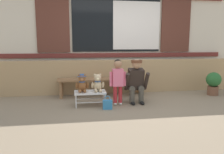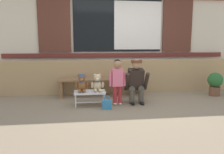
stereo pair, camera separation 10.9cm
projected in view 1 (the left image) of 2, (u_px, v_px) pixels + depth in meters
The scene contains 11 objects.
ground_plane at pixel (132, 108), 4.44m from camera, with size 60.00×60.00×0.00m, color #84725B.
brick_low_wall at pixel (119, 76), 5.76m from camera, with size 6.49×0.25×0.85m, color tan.
shop_facade at pixel (116, 26), 6.06m from camera, with size 6.62×0.26×3.45m.
wooden_bench_long at pixel (102, 81), 5.34m from camera, with size 2.10×0.40×0.44m.
small_display_bench at pixel (90, 93), 4.54m from camera, with size 0.64×0.36×0.30m.
teddy_bear_with_hat at pixel (82, 83), 4.49m from camera, with size 0.28×0.27×0.36m.
teddy_bear_plain at pixel (98, 83), 4.54m from camera, with size 0.28×0.26×0.36m.
child_standing at pixel (118, 77), 4.56m from camera, with size 0.35×0.18×0.96m.
adult_crouching at pixel (136, 81), 4.74m from camera, with size 0.50×0.49×0.95m.
handbag_on_ground at pixel (107, 104), 4.33m from camera, with size 0.18×0.11×0.27m.
potted_plant at pixel (213, 82), 5.46m from camera, with size 0.36×0.36×0.57m.
Camera 1 is at (-1.04, -4.18, 1.30)m, focal length 35.32 mm.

